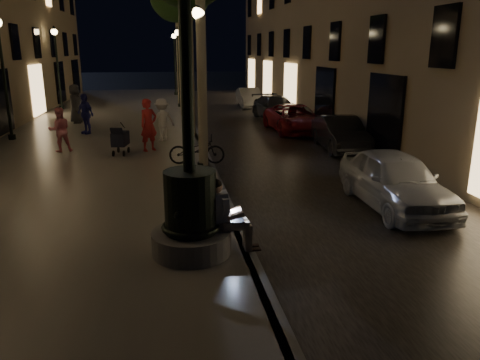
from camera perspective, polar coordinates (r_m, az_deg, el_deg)
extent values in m
plane|color=black|center=(21.07, -5.44, 5.52)|extent=(120.00, 120.00, 0.00)
cube|color=black|center=(21.48, 2.60, 5.80)|extent=(6.00, 45.00, 0.02)
cube|color=#66625A|center=(21.17, -16.36, 5.28)|extent=(8.00, 45.00, 0.20)
cube|color=#59595B|center=(21.06, -5.45, 5.79)|extent=(0.25, 45.00, 0.20)
cylinder|color=#59595B|center=(8.39, -5.93, -7.53)|extent=(1.40, 1.40, 0.40)
cylinder|color=black|center=(8.12, -6.08, -2.66)|extent=(0.90, 0.90, 1.10)
torus|color=black|center=(8.27, -5.99, -5.62)|extent=(1.04, 1.04, 0.10)
torus|color=black|center=(8.00, -6.16, 0.06)|extent=(0.89, 0.89, 0.09)
cylinder|color=black|center=(7.72, -6.55, 12.66)|extent=(0.20, 0.20, 3.20)
cube|color=gray|center=(8.32, -2.19, -5.49)|extent=(0.36, 0.24, 0.18)
cube|color=silver|center=(8.20, -2.63, -3.32)|extent=(0.44, 0.26, 0.56)
sphere|color=tan|center=(8.08, -2.87, -0.87)|extent=(0.21, 0.21, 0.21)
sphere|color=black|center=(8.07, -2.94, -0.60)|extent=(0.21, 0.21, 0.21)
cube|color=gray|center=(8.27, -0.47, -5.62)|extent=(0.46, 0.13, 0.14)
cube|color=gray|center=(8.43, -0.66, -5.18)|extent=(0.46, 0.13, 0.14)
cube|color=gray|center=(8.40, 1.02, -7.09)|extent=(0.13, 0.12, 0.49)
cube|color=gray|center=(8.56, 0.80, -6.63)|extent=(0.13, 0.12, 0.49)
cube|color=black|center=(8.50, 1.68, -8.47)|extent=(0.26, 0.10, 0.03)
cube|color=black|center=(8.66, 1.45, -7.99)|extent=(0.26, 0.10, 0.03)
cube|color=black|center=(8.33, -0.43, -4.88)|extent=(0.24, 0.33, 0.02)
cube|color=black|center=(8.27, -1.52, -4.24)|extent=(0.09, 0.33, 0.21)
cube|color=#B2D2FF|center=(8.27, -1.42, -4.23)|extent=(0.06, 0.30, 0.18)
cylinder|color=#6B604C|center=(13.79, -4.66, 11.50)|extent=(0.28, 0.28, 5.00)
cylinder|color=#6B604C|center=(19.76, -6.03, 12.87)|extent=(0.28, 0.28, 5.10)
cylinder|color=#6B604C|center=(25.75, -7.11, 13.25)|extent=(0.28, 0.28, 4.90)
cylinder|color=#6B604C|center=(31.74, -7.46, 13.95)|extent=(0.28, 0.28, 5.20)
ellipsoid|color=black|center=(31.85, -7.71, 20.61)|extent=(3.00, 3.00, 2.40)
cylinder|color=black|center=(14.16, -4.65, 1.77)|extent=(0.28, 0.28, 0.20)
cylinder|color=black|center=(13.81, -4.84, 10.26)|extent=(0.12, 0.12, 4.40)
sphere|color=#FFD88C|center=(13.78, -5.07, 19.61)|extent=(0.36, 0.36, 0.36)
cone|color=black|center=(13.80, -5.09, 20.65)|extent=(0.30, 0.30, 0.22)
cylinder|color=black|center=(21.99, -6.44, 6.71)|extent=(0.28, 0.28, 0.20)
cylinder|color=black|center=(21.77, -6.61, 12.18)|extent=(0.12, 0.12, 4.40)
sphere|color=#FFD88C|center=(21.75, -6.80, 18.10)|extent=(0.36, 0.36, 0.36)
cone|color=black|center=(21.76, -6.83, 18.76)|extent=(0.30, 0.30, 0.22)
cylinder|color=black|center=(29.91, -7.30, 9.05)|extent=(0.28, 0.28, 0.20)
cylinder|color=black|center=(29.75, -7.44, 13.07)|extent=(0.12, 0.12, 4.40)
sphere|color=#FFD88C|center=(29.74, -7.60, 17.40)|extent=(0.36, 0.36, 0.36)
cone|color=black|center=(29.75, -7.62, 17.88)|extent=(0.30, 0.30, 0.22)
cylinder|color=black|center=(37.87, -7.80, 10.41)|extent=(0.28, 0.28, 0.20)
cylinder|color=black|center=(37.74, -7.92, 13.58)|extent=(0.12, 0.12, 4.40)
sphere|color=#FFD88C|center=(37.73, -8.05, 16.99)|extent=(0.36, 0.36, 0.36)
cone|color=black|center=(37.74, -8.07, 17.37)|extent=(0.30, 0.30, 0.22)
cylinder|color=black|center=(20.87, -26.03, 4.74)|extent=(0.28, 0.28, 0.20)
cylinder|color=black|center=(20.63, -26.73, 10.46)|extent=(0.12, 0.12, 4.40)
cylinder|color=black|center=(30.49, -20.89, 8.28)|extent=(0.28, 0.28, 0.20)
cylinder|color=black|center=(30.33, -21.28, 12.21)|extent=(0.12, 0.12, 4.40)
sphere|color=#FFD88C|center=(30.32, -21.71, 16.44)|extent=(0.36, 0.36, 0.36)
cone|color=black|center=(30.32, -21.76, 16.91)|extent=(0.30, 0.30, 0.22)
cube|color=black|center=(16.47, -14.40, 4.89)|extent=(0.59, 0.82, 0.45)
cube|color=black|center=(16.09, -14.81, 5.70)|extent=(0.42, 0.25, 0.29)
cylinder|color=black|center=(16.33, -15.18, 3.14)|extent=(0.08, 0.20, 0.20)
cylinder|color=black|center=(16.23, -13.97, 3.15)|extent=(0.08, 0.20, 0.20)
cylinder|color=black|center=(16.89, -14.60, 3.58)|extent=(0.08, 0.20, 0.20)
cylinder|color=black|center=(16.79, -13.43, 3.59)|extent=(0.08, 0.20, 0.20)
cylinder|color=black|center=(16.78, -14.12, 6.49)|extent=(0.12, 0.44, 0.28)
imported|color=#B0B3B8|center=(11.74, 18.38, 0.00)|extent=(1.66, 4.02, 1.36)
imported|color=black|center=(18.01, 12.12, 5.56)|extent=(1.63, 3.94, 1.27)
imported|color=maroon|center=(21.70, 6.67, 7.45)|extent=(2.15, 4.52, 1.25)
imported|color=#323438|center=(25.62, 4.42, 8.76)|extent=(2.18, 4.46, 1.25)
imported|color=gray|center=(30.88, 1.12, 9.98)|extent=(1.38, 3.80, 1.25)
imported|color=red|center=(16.83, -11.07, 6.60)|extent=(0.80, 0.74, 1.84)
imported|color=pink|center=(17.56, -21.12, 5.73)|extent=(0.90, 0.79, 1.55)
imported|color=silver|center=(18.65, -9.47, 7.25)|extent=(1.22, 1.00, 1.65)
imported|color=navy|center=(21.02, -18.34, 7.67)|extent=(0.99, 1.00, 1.69)
imported|color=#313136|center=(24.27, -19.44, 8.75)|extent=(0.62, 0.93, 1.86)
imported|color=black|center=(14.73, -5.29, 3.72)|extent=(1.79, 0.80, 0.91)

